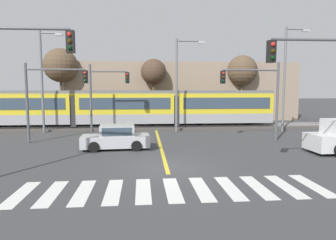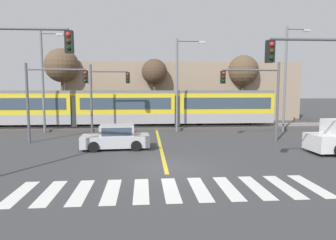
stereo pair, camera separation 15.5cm
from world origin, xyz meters
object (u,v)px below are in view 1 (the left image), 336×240
Objects in this scene: traffic_light_far_left at (104,89)px; bare_tree_west at (154,72)px; bare_tree_far_west at (61,66)px; street_lamp_west at (44,76)px; street_lamp_centre at (179,79)px; bare_tree_east at (242,71)px; street_lamp_east at (287,73)px; traffic_light_near_left at (13,74)px; traffic_light_mid_left at (49,90)px; light_rail_tram at (126,107)px; traffic_light_mid_right at (257,90)px; traffic_light_near_right at (323,81)px; sedan_crossing at (116,138)px.

traffic_light_far_left is 0.81× the size of bare_tree_west.
bare_tree_far_west is (-5.85, 9.03, 2.58)m from traffic_light_far_left.
bare_tree_west is (9.53, 7.18, 0.73)m from street_lamp_west.
traffic_light_far_left is at bearing -170.57° from street_lamp_centre.
street_lamp_centre is 1.06× the size of bare_tree_east.
street_lamp_centre is at bearing -1.66° from street_lamp_west.
traffic_light_near_left is at bearing -144.23° from street_lamp_east.
bare_tree_east reaches higher than traffic_light_far_left.
traffic_light_mid_left is 0.64× the size of street_lamp_west.
light_rail_tram is at bearing 20.50° from street_lamp_west.
traffic_light_far_left is 9.77m from bare_tree_west.
light_rail_tram is at bearing -120.83° from bare_tree_west.
traffic_light_far_left is 15.74m from street_lamp_east.
street_lamp_centre is 1.14× the size of bare_tree_west.
traffic_light_mid_left is 19.44m from street_lamp_east.
traffic_light_mid_right is 0.80× the size of bare_tree_west.
traffic_light_far_left is (-11.28, 4.18, -0.00)m from traffic_light_mid_right.
bare_tree_west is at bearing 59.17° from light_rail_tram.
traffic_light_mid_left reaches higher than light_rail_tram.
traffic_light_near_right is 14.63m from street_lamp_centre.
bare_tree_far_west reaches higher than traffic_light_mid_right.
sedan_crossing is at bearing -123.65° from street_lamp_centre.
light_rail_tram is 9.10m from traffic_light_mid_left.
street_lamp_centre is (8.36, 13.28, 0.26)m from traffic_light_near_left.
traffic_light_mid_right reaches higher than traffic_light_mid_left.
traffic_light_far_left reaches higher than light_rail_tram.
traffic_light_near_right is at bearing -35.82° from sedan_crossing.
traffic_light_mid_right is 17.45m from street_lamp_west.
traffic_light_mid_left is 5.52m from street_lamp_west.
street_lamp_centre is at bearing -30.76° from light_rail_tram.
traffic_light_near_right is at bearing -110.24° from street_lamp_east.
traffic_light_mid_right is at bearing -61.33° from bare_tree_west.
traffic_light_mid_right is (9.79, 2.05, 3.02)m from sedan_crossing.
traffic_light_mid_right is at bearing 86.37° from traffic_light_near_right.
street_lamp_east is (18.94, 4.17, 1.41)m from traffic_light_mid_left.
street_lamp_west is at bearing -158.30° from bare_tree_east.
sedan_crossing is 0.78× the size of traffic_light_mid_left.
traffic_light_far_left is at bearing -178.09° from street_lamp_east.
bare_tree_far_west is at bearing 100.19° from traffic_light_near_left.
traffic_light_far_left is 0.70× the size of bare_tree_far_west.
street_lamp_west is 21.35m from bare_tree_east.
sedan_crossing is 0.50× the size of street_lamp_west.
traffic_light_mid_right is at bearing 11.80° from sedan_crossing.
traffic_light_far_left is at bearing -57.06° from bare_tree_far_west.
street_lamp_east is (15.67, 0.52, 1.40)m from traffic_light_far_left.
street_lamp_centre is at bearing 56.35° from sedan_crossing.
traffic_light_far_left is 16.77m from traffic_light_near_right.
traffic_light_mid_right is 14.55m from traffic_light_mid_left.
bare_tree_east is (20.44, 0.25, -0.45)m from bare_tree_far_west.
traffic_light_mid_right reaches higher than light_rail_tram.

